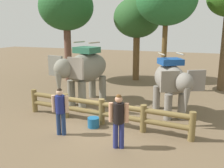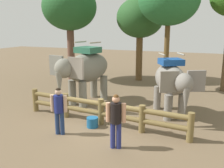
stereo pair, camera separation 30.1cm
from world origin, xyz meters
TOP-DOWN VIEW (x-y plane):
  - ground_plane at (0.00, 0.00)m, footprint 60.00×60.00m
  - log_fence at (-0.00, 0.23)m, footprint 7.18×0.92m
  - elephant_near_left at (-1.90, 2.57)m, footprint 2.31×3.71m
  - elephant_center at (2.42, 2.28)m, footprint 2.56×3.18m
  - tourist_woman_in_black at (-1.00, -1.21)m, footprint 0.61×0.40m
  - tourist_man_in_blue at (1.28, -1.45)m, footprint 0.63×0.42m
  - tree_far_left at (-5.44, 7.18)m, footprint 3.74×3.74m
  - tree_back_center at (-0.91, 8.97)m, footprint 3.27×3.27m
  - tree_deep_back at (1.43, 6.48)m, footprint 3.46×3.46m
  - feed_bucket at (-0.19, -0.17)m, footprint 0.45×0.45m

SIDE VIEW (x-z plane):
  - ground_plane at x=0.00m, z-range 0.00..0.00m
  - feed_bucket at x=-0.19m, z-range 0.00..0.39m
  - log_fence at x=0.00m, z-range 0.08..1.13m
  - tourist_woman_in_black at x=-1.00m, z-range 0.14..1.89m
  - tourist_man_in_blue at x=1.28m, z-range 0.14..1.95m
  - elephant_center at x=2.42m, z-range 0.17..2.89m
  - elephant_near_left at x=-1.90m, z-range 0.19..3.30m
  - tree_back_center at x=-0.91m, z-range 1.45..7.25m
  - tree_far_left at x=-5.44m, z-range 1.70..8.40m
  - tree_deep_back at x=1.43m, z-range 1.90..8.69m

